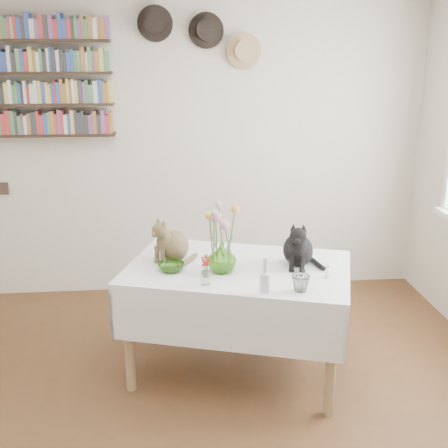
{
  "coord_description": "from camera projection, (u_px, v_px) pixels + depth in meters",
  "views": [
    {
      "loc": [
        -0.15,
        -2.47,
        2.01
      ],
      "look_at": [
        0.15,
        0.71,
        1.05
      ],
      "focal_mm": 45.0,
      "sensor_mm": 36.0,
      "label": 1
    }
  ],
  "objects": [
    {
      "name": "tabby_cat",
      "position": [
        174.0,
        238.0,
        3.61
      ],
      "size": [
        0.32,
        0.31,
        0.3
      ],
      "primitive_type": null,
      "rotation": [
        0.0,
        0.0,
        -0.95
      ],
      "color": "brown",
      "rests_on": "dining_table"
    },
    {
      "name": "flower_bouquet",
      "position": [
        221.0,
        218.0,
        3.36
      ],
      "size": [
        0.17,
        0.12,
        0.39
      ],
      "color": "#4C7233",
      "rests_on": "flower_vase"
    },
    {
      "name": "green_bowl",
      "position": [
        171.0,
        267.0,
        3.45
      ],
      "size": [
        0.16,
        0.16,
        0.05
      ],
      "primitive_type": "imported",
      "rotation": [
        0.0,
        0.0,
        -0.01
      ],
      "color": "#7EC543",
      "rests_on": "dining_table"
    },
    {
      "name": "porcelain_figurine",
      "position": [
        327.0,
        272.0,
        3.34
      ],
      "size": [
        0.05,
        0.05,
        0.09
      ],
      "color": "white",
      "rests_on": "dining_table"
    },
    {
      "name": "black_cat",
      "position": [
        298.0,
        242.0,
        3.51
      ],
      "size": [
        0.26,
        0.3,
        0.31
      ],
      "primitive_type": null,
      "rotation": [
        0.0,
        0.0,
        -0.25
      ],
      "color": "black",
      "rests_on": "dining_table"
    },
    {
      "name": "room",
      "position": [
        206.0,
        228.0,
        2.59
      ],
      "size": [
        4.08,
        4.58,
        2.58
      ],
      "color": "brown",
      "rests_on": "ground"
    },
    {
      "name": "dining_table",
      "position": [
        238.0,
        293.0,
        3.58
      ],
      "size": [
        1.58,
        1.26,
        0.74
      ],
      "color": "white",
      "rests_on": "room"
    },
    {
      "name": "wall_hats",
      "position": [
        202.0,
        35.0,
        4.42
      ],
      "size": [
        0.98,
        0.09,
        0.48
      ],
      "color": "black",
      "rests_on": "room"
    },
    {
      "name": "bookshelf_unit",
      "position": [
        47.0,
        78.0,
        4.37
      ],
      "size": [
        1.0,
        0.16,
        0.91
      ],
      "color": "black",
      "rests_on": "room"
    },
    {
      "name": "berry_jar",
      "position": [
        205.0,
        270.0,
        3.23
      ],
      "size": [
        0.05,
        0.05,
        0.2
      ],
      "color": "white",
      "rests_on": "dining_table"
    },
    {
      "name": "candlestick",
      "position": [
        265.0,
        281.0,
        3.13
      ],
      "size": [
        0.06,
        0.06,
        0.2
      ],
      "color": "white",
      "rests_on": "dining_table"
    },
    {
      "name": "drinking_glass",
      "position": [
        301.0,
        283.0,
        3.14
      ],
      "size": [
        0.14,
        0.14,
        0.1
      ],
      "primitive_type": "imported",
      "rotation": [
        0.0,
        0.0,
        -0.62
      ],
      "color": "white",
      "rests_on": "dining_table"
    },
    {
      "name": "flower_vase",
      "position": [
        222.0,
        257.0,
        3.42
      ],
      "size": [
        0.24,
        0.24,
        0.19
      ],
      "primitive_type": "imported",
      "rotation": [
        0.0,
        0.0,
        -0.49
      ],
      "color": "#7EC543",
      "rests_on": "dining_table"
    }
  ]
}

